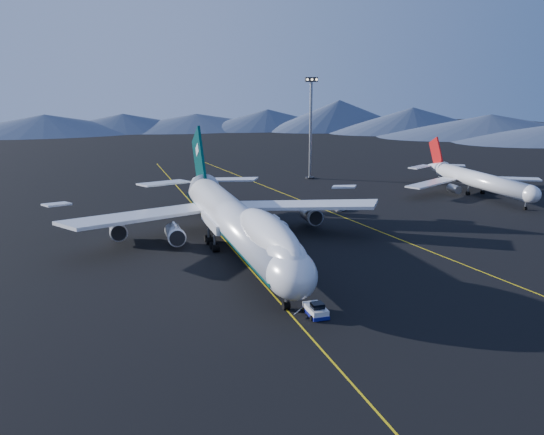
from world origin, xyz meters
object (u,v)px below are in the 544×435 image
object	(u,v)px
service_van	(336,207)
floodlight_mast	(311,128)
pushback_tug	(316,311)
second_jet	(477,180)
boeing_747	(236,221)

from	to	relation	value
service_van	floodlight_mast	bearing A→B (deg)	62.47
pushback_tug	second_jet	size ratio (longest dim) A/B	0.10
pushback_tug	service_van	size ratio (longest dim) A/B	0.93
pushback_tug	second_jet	world-z (taller)	second_jet
pushback_tug	service_van	bearing A→B (deg)	64.01
floodlight_mast	pushback_tug	bearing A→B (deg)	-110.65
pushback_tug	floodlight_mast	size ratio (longest dim) A/B	0.15
pushback_tug	second_jet	bearing A→B (deg)	41.72
second_jet	boeing_747	bearing A→B (deg)	-179.50
service_van	floodlight_mast	world-z (taller)	floodlight_mast
service_van	floodlight_mast	size ratio (longest dim) A/B	0.16
boeing_747	floodlight_mast	xyz separation A→B (m)	(39.29, 66.76, 8.93)
boeing_747	second_jet	distance (m)	77.54
service_van	second_jet	bearing A→B (deg)	-7.44
boeing_747	pushback_tug	bearing A→B (deg)	-84.20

